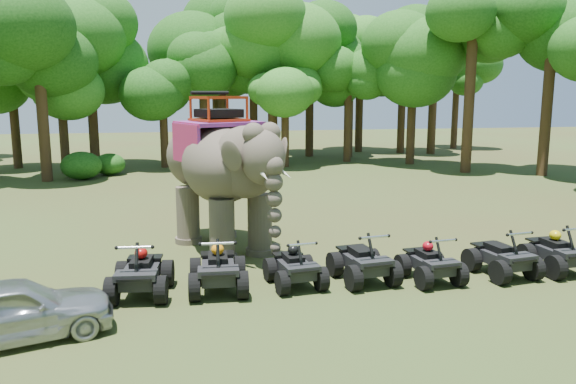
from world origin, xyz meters
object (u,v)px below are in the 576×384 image
elephant (222,172)px  atv_3 (363,255)px  parked_car (13,310)px  atv_6 (559,247)px  atv_1 (218,263)px  atv_4 (430,258)px  atv_0 (140,267)px  atv_5 (503,251)px  atv_2 (295,261)px

elephant → atv_3: elephant is taller
parked_car → atv_6: bearing=-99.6°
atv_1 → atv_4: bearing=-0.3°
elephant → atv_3: size_ratio=3.12×
elephant → atv_1: size_ratio=3.01×
parked_car → atv_3: atv_3 is taller
atv_0 → atv_5: size_ratio=1.06×
parked_car → atv_4: bearing=-97.0°
elephant → atv_2: size_ratio=3.39×
atv_4 → atv_2: bearing=168.9°
atv_0 → atv_3: 5.37m
atv_5 → atv_2: bearing=169.3°
atv_0 → atv_1: bearing=4.4°
atv_5 → parked_car: bearing=-179.0°
parked_car → atv_2: bearing=-88.4°
atv_1 → atv_2: size_ratio=1.13×
atv_0 → elephant: bearing=65.4°
atv_3 → atv_5: (3.64, -0.27, -0.02)m
parked_car → atv_3: bearing=-92.6°
elephant → atv_3: (3.19, -3.70, -1.67)m
atv_0 → atv_4: 7.03m
parked_car → atv_6: size_ratio=2.03×
atv_2 → atv_3: atv_3 is taller
atv_2 → atv_3: bearing=-6.9°
atv_2 → atv_6: atv_6 is taller
atv_0 → atv_2: bearing=5.6°
parked_car → elephant: bearing=-55.0°
atv_6 → atv_3: bearing=174.7°
atv_0 → atv_5: 9.02m
parked_car → atv_1: (3.98, 2.01, 0.07)m
atv_3 → atv_6: atv_3 is taller
elephant → atv_1: (-0.40, -3.73, -1.65)m
atv_1 → atv_3: atv_1 is taller
atv_0 → atv_5: atv_0 is taller
atv_2 → atv_6: (7.02, -0.22, 0.05)m
elephant → atv_6: elephant is taller
atv_3 → atv_6: 5.29m
parked_car → atv_5: bearing=-98.6°
atv_2 → atv_6: 7.03m
atv_2 → atv_5: 5.39m
atv_2 → atv_0: bearing=172.5°
atv_5 → atv_6: (1.64, 0.05, 0.02)m
parked_car → atv_4: 9.38m
elephant → atv_4: 6.52m
atv_6 → atv_5: bearing=178.7°
atv_1 → atv_3: 3.60m
atv_3 → atv_5: 3.65m
parked_car → atv_2: parked_car is taller
elephant → atv_4: size_ratio=3.40×
atv_0 → atv_6: size_ratio=1.03×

